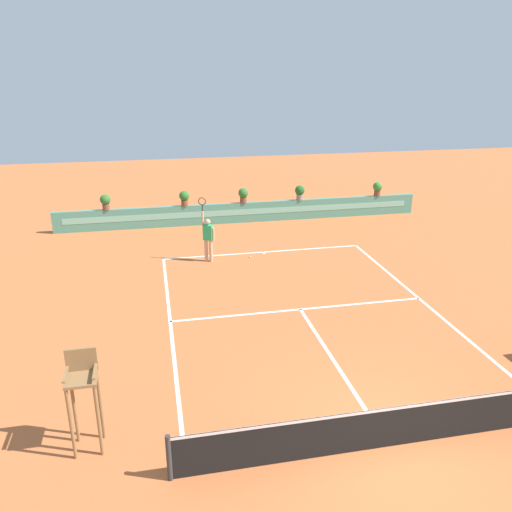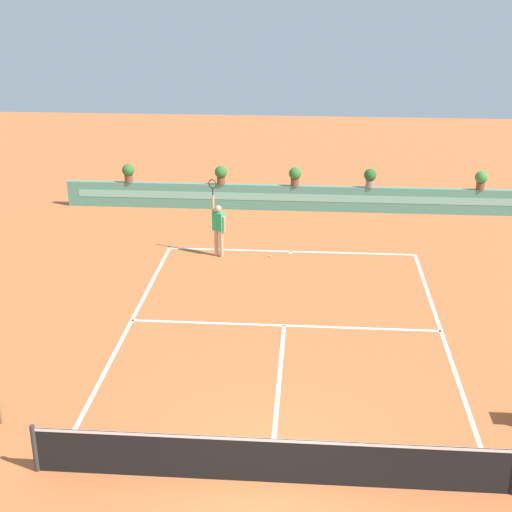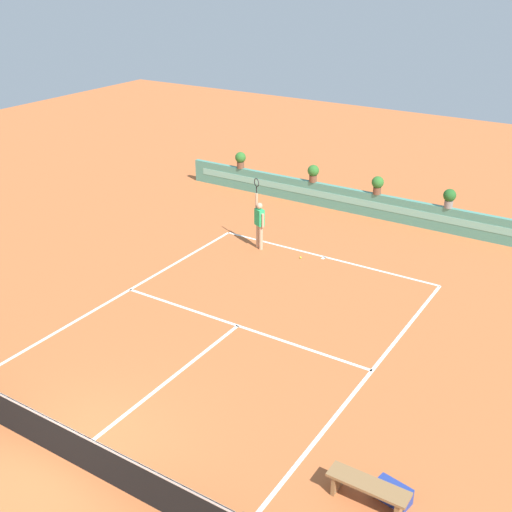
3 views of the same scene
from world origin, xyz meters
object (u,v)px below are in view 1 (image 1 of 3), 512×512
object	(u,v)px
umpire_chair	(83,389)
potted_plant_right	(300,192)
potted_plant_centre	(243,194)
potted_plant_far_left	(105,201)
tennis_player	(208,236)
potted_plant_left	(184,197)
tennis_ball_near_baseline	(250,257)
potted_plant_far_right	(378,188)

from	to	relation	value
umpire_chair	potted_plant_right	distance (m)	17.51
potted_plant_centre	umpire_chair	bearing A→B (deg)	-111.45
potted_plant_far_left	potted_plant_right	world-z (taller)	same
tennis_player	potted_plant_right	size ratio (longest dim) A/B	3.57
potted_plant_left	potted_plant_far_left	bearing A→B (deg)	180.00
tennis_ball_near_baseline	potted_plant_centre	distance (m)	5.28
potted_plant_left	potted_plant_right	bearing A→B (deg)	0.00
potted_plant_right	potted_plant_centre	xyz separation A→B (m)	(-2.87, 0.00, 0.00)
umpire_chair	potted_plant_far_right	bearing A→B (deg)	49.37
potted_plant_far_right	potted_plant_centre	size ratio (longest dim) A/B	1.00
potted_plant_far_left	potted_plant_right	distance (m)	9.39
potted_plant_right	potted_plant_far_left	bearing A→B (deg)	180.00
potted_plant_centre	potted_plant_right	bearing A→B (deg)	0.00
umpire_chair	potted_plant_far_left	distance (m)	15.14
umpire_chair	tennis_player	xyz separation A→B (m)	(3.61, 10.04, -0.29)
potted_plant_far_right	potted_plant_centre	bearing A→B (deg)	180.00
potted_plant_far_right	potted_plant_left	bearing A→B (deg)	180.00
umpire_chair	tennis_ball_near_baseline	xyz separation A→B (m)	(5.29, 10.07, -1.31)
potted_plant_right	potted_plant_centre	world-z (taller)	same
umpire_chair	tennis_player	bearing A→B (deg)	70.25
tennis_player	umpire_chair	bearing A→B (deg)	-109.75
umpire_chair	tennis_player	world-z (taller)	tennis_player
tennis_ball_near_baseline	potted_plant_far_left	bearing A→B (deg)	139.23
potted_plant_right	potted_plant_left	world-z (taller)	same
tennis_player	potted_plant_right	distance (m)	7.29
tennis_ball_near_baseline	potted_plant_centre	bearing A→B (deg)	82.62
potted_plant_centre	potted_plant_left	size ratio (longest dim) A/B	1.00
potted_plant_centre	potted_plant_left	distance (m)	2.87
tennis_player	potted_plant_left	bearing A→B (deg)	95.95
tennis_player	tennis_ball_near_baseline	bearing A→B (deg)	0.97
potted_plant_far_right	tennis_player	bearing A→B (deg)	-151.53
potted_plant_far_left	potted_plant_left	distance (m)	3.65
potted_plant_right	umpire_chair	bearing A→B (deg)	-120.23
tennis_ball_near_baseline	potted_plant_left	world-z (taller)	potted_plant_left
potted_plant_far_right	potted_plant_far_left	bearing A→B (deg)	180.00
tennis_player	potted_plant_right	world-z (taller)	tennis_player
umpire_chair	potted_plant_far_right	xyz separation A→B (m)	(12.98, 15.13, 0.07)
potted_plant_far_left	potted_plant_centre	xyz separation A→B (m)	(6.52, 0.00, 0.00)
potted_plant_right	potted_plant_far_right	bearing A→B (deg)	0.00
tennis_ball_near_baseline	potted_plant_right	bearing A→B (deg)	55.11
potted_plant_right	potted_plant_far_right	xyz separation A→B (m)	(4.16, 0.00, 0.00)
umpire_chair	potted_plant_far_left	bearing A→B (deg)	92.17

